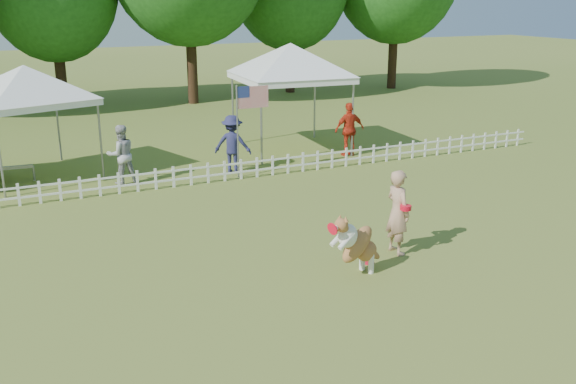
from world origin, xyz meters
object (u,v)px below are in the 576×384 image
object	(u,v)px
handler	(398,212)
dog	(358,244)
spectator_c	(349,129)
spectator_a	(121,154)
spectator_b	(233,144)
canopy_tent_right	(290,99)
frisbee_on_turf	(369,263)
flag_pole	(238,132)
canopy_tent_left	(30,124)

from	to	relation	value
handler	dog	xyz separation A→B (m)	(-1.31, -0.65, -0.25)
spectator_c	spectator_a	bearing A→B (deg)	3.94
spectator_a	spectator_b	xyz separation A→B (m)	(3.28, -0.13, 0.02)
canopy_tent_right	spectator_c	size ratio (longest dim) A/B	2.00
handler	frisbee_on_turf	distance (m)	1.22
canopy_tent_right	spectator_a	bearing A→B (deg)	-159.88
flag_pole	spectator_a	size ratio (longest dim) A/B	1.61
handler	frisbee_on_turf	bearing A→B (deg)	105.10
flag_pole	spectator_b	distance (m)	0.81
canopy_tent_right	spectator_a	world-z (taller)	canopy_tent_right
dog	canopy_tent_left	size ratio (longest dim) A/B	0.40
frisbee_on_turf	canopy_tent_left	xyz separation A→B (m)	(-5.55, 9.57, 1.59)
dog	spectator_b	bearing A→B (deg)	69.90
spectator_c	flag_pole	bearing A→B (deg)	15.25
flag_pole	spectator_a	distance (m)	3.34
canopy_tent_left	canopy_tent_right	distance (m)	8.29
dog	canopy_tent_right	distance (m)	10.59
canopy_tent_left	flag_pole	bearing A→B (deg)	-43.23
handler	spectator_a	xyz separation A→B (m)	(-4.15, 7.59, -0.04)
handler	canopy_tent_right	distance (m)	9.61
canopy_tent_left	spectator_c	size ratio (longest dim) A/B	1.80
canopy_tent_right	flag_pole	world-z (taller)	canopy_tent_right
dog	spectator_c	world-z (taller)	spectator_c
handler	spectator_a	size ratio (longest dim) A/B	1.05
dog	spectator_a	distance (m)	8.71
frisbee_on_turf	spectator_c	bearing A→B (deg)	62.69
canopy_tent_right	frisbee_on_turf	bearing A→B (deg)	-102.12
handler	canopy_tent_left	size ratio (longest dim) A/B	0.56
spectator_a	spectator_c	distance (m)	7.50
canopy_tent_right	spectator_a	xyz separation A→B (m)	(-6.08, -1.79, -0.93)
canopy_tent_right	spectator_b	bearing A→B (deg)	-141.84
canopy_tent_right	spectator_a	distance (m)	6.41
flag_pole	spectator_a	xyz separation A→B (m)	(-3.21, 0.78, -0.51)
flag_pole	canopy_tent_right	bearing A→B (deg)	41.18
dog	frisbee_on_turf	distance (m)	0.90
frisbee_on_turf	spectator_a	xyz separation A→B (m)	(-3.35, 7.84, 0.83)
handler	canopy_tent_right	bearing A→B (deg)	-14.03
handler	flag_pole	world-z (taller)	flag_pole
handler	canopy_tent_left	distance (m)	11.30
flag_pole	canopy_tent_left	bearing A→B (deg)	154.58
spectator_a	spectator_b	world-z (taller)	spectator_b
flag_pole	spectator_c	size ratio (longest dim) A/B	1.53
canopy_tent_left	spectator_b	bearing A→B (deg)	-37.15
spectator_c	canopy_tent_left	bearing A→B (deg)	-6.54
canopy_tent_left	flag_pole	size ratio (longest dim) A/B	1.18
canopy_tent_left	canopy_tent_right	size ratio (longest dim) A/B	0.90
frisbee_on_turf	spectator_c	size ratio (longest dim) A/B	0.12
flag_pole	spectator_a	world-z (taller)	flag_pole
frisbee_on_turf	flag_pole	bearing A→B (deg)	91.12
dog	flag_pole	xyz separation A→B (m)	(0.37, 7.45, 0.72)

